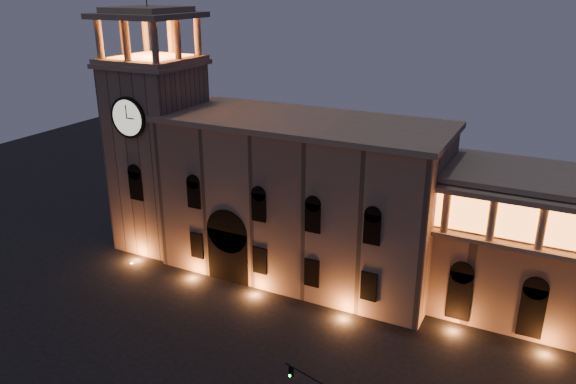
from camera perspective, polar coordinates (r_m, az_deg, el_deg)
The scene contains 2 objects.
government_building at distance 61.26m, azimuth 1.35°, elevation -0.65°, with size 30.80×12.80×17.60m.
clock_tower at distance 68.85m, azimuth -13.01°, elevation 4.50°, with size 9.80×9.80×32.40m.
Camera 1 is at (22.26, -29.77, 30.85)m, focal length 35.00 mm.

